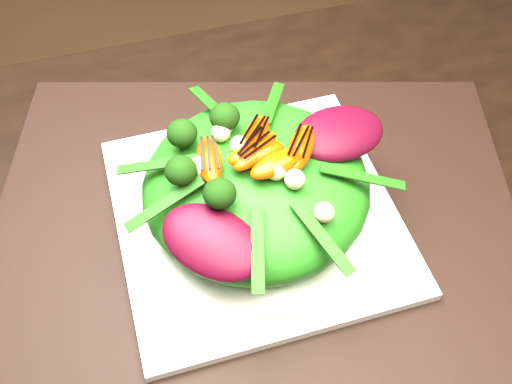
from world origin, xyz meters
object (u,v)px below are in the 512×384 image
object	(u,v)px
placemat	(256,219)
orange_segment	(246,148)
plate_base	(256,215)
salad_bowl	(256,207)
lettuce_mound	(256,185)

from	to	relation	value
placemat	orange_segment	size ratio (longest dim) A/B	9.92
plate_base	orange_segment	world-z (taller)	orange_segment
plate_base	placemat	bearing A→B (deg)	0.00
placemat	plate_base	size ratio (longest dim) A/B	1.95
placemat	orange_segment	bearing A→B (deg)	122.44
plate_base	salad_bowl	distance (m)	0.01
salad_bowl	lettuce_mound	world-z (taller)	lettuce_mound
placemat	lettuce_mound	size ratio (longest dim) A/B	2.47
plate_base	orange_segment	distance (m)	0.10
placemat	orange_segment	xyz separation A→B (m)	(-0.01, 0.01, 0.10)
plate_base	salad_bowl	xyz separation A→B (m)	(0.00, 0.00, 0.01)
salad_bowl	orange_segment	size ratio (longest dim) A/B	4.61
salad_bowl	lettuce_mound	distance (m)	0.04
plate_base	lettuce_mound	world-z (taller)	lettuce_mound
salad_bowl	orange_segment	distance (m)	0.08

